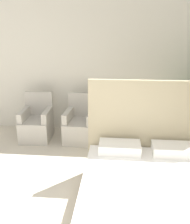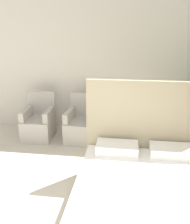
% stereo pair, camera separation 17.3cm
% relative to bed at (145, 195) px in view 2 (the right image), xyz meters
% --- Properties ---
extents(wall_back, '(10.00, 0.06, 2.90)m').
position_rel_bed_xyz_m(wall_back, '(-0.82, 2.66, 1.16)').
color(wall_back, silver).
rests_on(wall_back, ground_plane).
extents(bed, '(1.67, 1.98, 1.46)m').
position_rel_bed_xyz_m(bed, '(0.00, 0.00, 0.00)').
color(bed, '#8C7A5B').
rests_on(bed, ground_plane).
extents(armchair_near_window_left, '(0.59, 0.67, 0.91)m').
position_rel_bed_xyz_m(armchair_near_window_left, '(-2.02, 2.02, -0.01)').
color(armchair_near_window_left, '#B7B2A8').
rests_on(armchair_near_window_left, ground_plane).
extents(armchair_near_window_right, '(0.60, 0.68, 0.91)m').
position_rel_bed_xyz_m(armchair_near_window_right, '(-1.14, 2.02, -0.01)').
color(armchair_near_window_right, '#B7B2A8').
rests_on(armchair_near_window_right, ground_plane).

